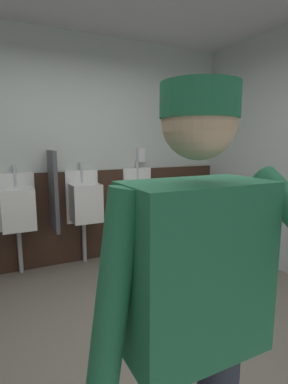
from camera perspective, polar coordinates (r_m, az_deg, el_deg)
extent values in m
cube|color=slate|center=(2.46, -2.61, -28.45)|extent=(4.91, 4.36, 0.04)
cube|color=silver|center=(3.80, -14.89, 7.34)|extent=(4.91, 0.12, 2.74)
cube|color=#382319|center=(3.84, -14.14, -4.76)|extent=(4.31, 0.03, 1.14)
cube|color=white|center=(3.69, -22.93, -1.70)|extent=(0.40, 0.05, 0.65)
cube|color=white|center=(3.54, -22.69, -2.98)|extent=(0.34, 0.30, 0.45)
cylinder|color=#B7BABF|center=(3.64, -23.22, 2.83)|extent=(0.04, 0.04, 0.24)
cylinder|color=#B7BABF|center=(3.79, -22.35, -9.99)|extent=(0.05, 0.05, 0.55)
cube|color=white|center=(3.81, -11.63, -0.82)|extent=(0.40, 0.05, 0.65)
cube|color=white|center=(3.66, -10.91, -2.02)|extent=(0.34, 0.30, 0.45)
cylinder|color=#B7BABF|center=(3.76, -11.74, 3.58)|extent=(0.04, 0.04, 0.24)
cylinder|color=#B7BABF|center=(3.91, -11.20, -8.88)|extent=(0.05, 0.05, 0.55)
cube|color=white|center=(4.07, -1.38, 0.01)|extent=(0.40, 0.05, 0.65)
cube|color=white|center=(3.92, -0.31, -1.07)|extent=(0.34, 0.30, 0.45)
cylinder|color=#B7BABF|center=(4.02, -1.33, 4.14)|extent=(0.04, 0.04, 0.24)
cylinder|color=#B7BABF|center=(4.16, -1.11, -7.57)|extent=(0.05, 0.05, 0.55)
cube|color=#4C4C51|center=(3.52, -16.74, 0.19)|extent=(0.04, 0.40, 0.90)
cube|color=#26724C|center=(0.95, 9.56, -13.99)|extent=(0.43, 0.24, 0.53)
cylinder|color=#26724C|center=(0.84, -5.76, -18.00)|extent=(0.17, 0.09, 0.56)
sphere|color=#D8AD8C|center=(0.88, 10.35, 12.79)|extent=(0.21, 0.21, 0.21)
cylinder|color=#26724C|center=(0.88, 10.46, 16.56)|extent=(0.22, 0.22, 0.10)
cube|color=silver|center=(4.03, -0.60, 6.98)|extent=(0.10, 0.07, 0.18)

